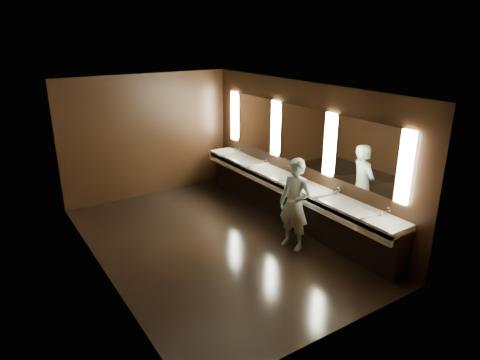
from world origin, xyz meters
The scene contains 10 objects.
floor centered at (0.00, 0.00, 0.00)m, with size 6.00×6.00×0.00m, color black.
ceiling centered at (0.00, 0.00, 2.80)m, with size 4.00×6.00×0.02m, color #2D2D2B.
wall_back centered at (0.00, 3.00, 1.40)m, with size 4.00×0.02×2.80m, color black.
wall_front centered at (0.00, -3.00, 1.40)m, with size 4.00×0.02×2.80m, color black.
wall_left centered at (-2.00, 0.00, 1.40)m, with size 0.02×6.00×2.80m, color black.
wall_right centered at (2.00, 0.00, 1.40)m, with size 0.02×6.00×2.80m, color black.
sink_counter centered at (1.79, 0.00, 0.50)m, with size 0.55×5.40×1.01m.
mirror_band centered at (1.98, 0.00, 1.75)m, with size 0.06×5.03×1.15m.
person centered at (1.11, -0.91, 0.82)m, with size 0.60×0.39×1.65m, color #8FC7D5.
trash_bin centered at (1.58, -0.28, 0.27)m, with size 0.34×0.34×0.54m, color black.
Camera 1 is at (-3.45, -6.17, 3.72)m, focal length 32.00 mm.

